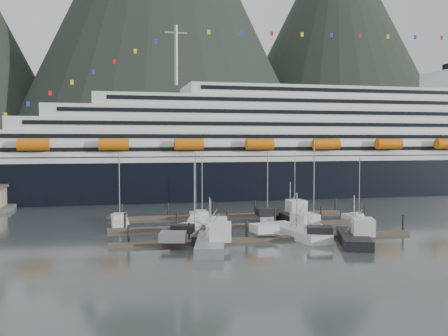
{
  "coord_description": "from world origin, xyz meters",
  "views": [
    {
      "loc": [
        -29.54,
        -86.31,
        15.37
      ],
      "look_at": [
        -4.42,
        22.0,
        9.54
      ],
      "focal_mm": 42.0,
      "sensor_mm": 36.0,
      "label": 1
    }
  ],
  "objects_px": {
    "sailboat_h": "(357,218)",
    "trawler_b": "(209,234)",
    "sailboat_b": "(196,219)",
    "sailboat_d": "(312,225)",
    "sailboat_a": "(192,229)",
    "cruise_ship": "(314,152)",
    "sailboat_f": "(201,217)",
    "sailboat_c": "(267,218)",
    "trawler_d": "(353,237)",
    "trawler_a": "(209,242)",
    "sailboat_e": "(119,221)",
    "sailboat_g": "(294,210)",
    "trawler_c": "(296,231)",
    "trawler_e": "(289,215)"
  },
  "relations": [
    {
      "from": "sailboat_b",
      "to": "sailboat_h",
      "type": "distance_m",
      "value": 30.93
    },
    {
      "from": "trawler_d",
      "to": "cruise_ship",
      "type": "bearing_deg",
      "value": 1.38
    },
    {
      "from": "sailboat_c",
      "to": "trawler_b",
      "type": "distance_m",
      "value": 22.55
    },
    {
      "from": "sailboat_b",
      "to": "sailboat_c",
      "type": "xyz_separation_m",
      "value": [
        13.63,
        -1.93,
        0.02
      ]
    },
    {
      "from": "sailboat_d",
      "to": "trawler_b",
      "type": "distance_m",
      "value": 21.09
    },
    {
      "from": "sailboat_f",
      "to": "trawler_b",
      "type": "height_order",
      "value": "sailboat_f"
    },
    {
      "from": "sailboat_b",
      "to": "trawler_b",
      "type": "xyz_separation_m",
      "value": [
        -1.33,
        -18.8,
        0.51
      ]
    },
    {
      "from": "sailboat_b",
      "to": "sailboat_d",
      "type": "xyz_separation_m",
      "value": [
        18.68,
        -12.15,
        0.02
      ]
    },
    {
      "from": "cruise_ship",
      "to": "sailboat_e",
      "type": "height_order",
      "value": "cruise_ship"
    },
    {
      "from": "sailboat_c",
      "to": "sailboat_e",
      "type": "bearing_deg",
      "value": 101.29
    },
    {
      "from": "sailboat_a",
      "to": "trawler_c",
      "type": "height_order",
      "value": "sailboat_a"
    },
    {
      "from": "sailboat_d",
      "to": "sailboat_f",
      "type": "xyz_separation_m",
      "value": [
        -17.38,
        14.0,
        -0.0
      ]
    },
    {
      "from": "cruise_ship",
      "to": "trawler_b",
      "type": "relative_size",
      "value": 17.8
    },
    {
      "from": "sailboat_c",
      "to": "sailboat_a",
      "type": "bearing_deg",
      "value": 136.65
    },
    {
      "from": "sailboat_a",
      "to": "sailboat_b",
      "type": "xyz_separation_m",
      "value": [
        2.72,
        11.31,
        0.0
      ]
    },
    {
      "from": "sailboat_c",
      "to": "trawler_d",
      "type": "xyz_separation_m",
      "value": [
        5.48,
        -24.64,
        0.55
      ]
    },
    {
      "from": "trawler_a",
      "to": "trawler_e",
      "type": "height_order",
      "value": "trawler_e"
    },
    {
      "from": "sailboat_a",
      "to": "sailboat_f",
      "type": "xyz_separation_m",
      "value": [
        4.02,
        13.17,
        0.02
      ]
    },
    {
      "from": "cruise_ship",
      "to": "sailboat_a",
      "type": "relative_size",
      "value": 17.09
    },
    {
      "from": "sailboat_b",
      "to": "trawler_c",
      "type": "xyz_separation_m",
      "value": [
        12.67,
        -19.71,
        0.55
      ]
    },
    {
      "from": "sailboat_c",
      "to": "sailboat_g",
      "type": "height_order",
      "value": "sailboat_c"
    },
    {
      "from": "trawler_a",
      "to": "trawler_d",
      "type": "relative_size",
      "value": 1.06
    },
    {
      "from": "sailboat_d",
      "to": "sailboat_a",
      "type": "bearing_deg",
      "value": 99.29
    },
    {
      "from": "trawler_d",
      "to": "sailboat_b",
      "type": "bearing_deg",
      "value": 55.46
    },
    {
      "from": "cruise_ship",
      "to": "sailboat_a",
      "type": "xyz_separation_m",
      "value": [
        -45.03,
        -54.62,
        -11.63
      ]
    },
    {
      "from": "sailboat_c",
      "to": "trawler_b",
      "type": "relative_size",
      "value": 1.17
    },
    {
      "from": "sailboat_e",
      "to": "trawler_b",
      "type": "xyz_separation_m",
      "value": [
        13.03,
        -19.57,
        0.49
      ]
    },
    {
      "from": "sailboat_h",
      "to": "sailboat_f",
      "type": "bearing_deg",
      "value": 72.31
    },
    {
      "from": "cruise_ship",
      "to": "sailboat_f",
      "type": "xyz_separation_m",
      "value": [
        -41.01,
        -41.46,
        -11.61
      ]
    },
    {
      "from": "trawler_b",
      "to": "trawler_d",
      "type": "bearing_deg",
      "value": -90.65
    },
    {
      "from": "sailboat_f",
      "to": "trawler_c",
      "type": "bearing_deg",
      "value": -153.47
    },
    {
      "from": "trawler_c",
      "to": "sailboat_f",
      "type": "bearing_deg",
      "value": 19.0
    },
    {
      "from": "sailboat_e",
      "to": "sailboat_f",
      "type": "relative_size",
      "value": 1.01
    },
    {
      "from": "sailboat_c",
      "to": "trawler_a",
      "type": "bearing_deg",
      "value": 162.47
    },
    {
      "from": "sailboat_c",
      "to": "sailboat_h",
      "type": "distance_m",
      "value": 17.21
    },
    {
      "from": "sailboat_a",
      "to": "trawler_d",
      "type": "bearing_deg",
      "value": -144.88
    },
    {
      "from": "sailboat_a",
      "to": "trawler_c",
      "type": "xyz_separation_m",
      "value": [
        15.38,
        -8.4,
        0.55
      ]
    },
    {
      "from": "sailboat_d",
      "to": "trawler_b",
      "type": "height_order",
      "value": "sailboat_d"
    },
    {
      "from": "sailboat_h",
      "to": "trawler_b",
      "type": "height_order",
      "value": "sailboat_h"
    },
    {
      "from": "sailboat_f",
      "to": "sailboat_h",
      "type": "relative_size",
      "value": 1.06
    },
    {
      "from": "trawler_a",
      "to": "sailboat_a",
      "type": "bearing_deg",
      "value": 13.77
    },
    {
      "from": "trawler_a",
      "to": "trawler_e",
      "type": "relative_size",
      "value": 1.16
    },
    {
      "from": "sailboat_f",
      "to": "sailboat_g",
      "type": "distance_m",
      "value": 22.64
    },
    {
      "from": "sailboat_e",
      "to": "trawler_c",
      "type": "distance_m",
      "value": 33.91
    },
    {
      "from": "trawler_b",
      "to": "sailboat_a",
      "type": "bearing_deg",
      "value": 30.69
    },
    {
      "from": "sailboat_d",
      "to": "sailboat_f",
      "type": "bearing_deg",
      "value": 62.66
    },
    {
      "from": "sailboat_b",
      "to": "trawler_d",
      "type": "height_order",
      "value": "sailboat_b"
    },
    {
      "from": "cruise_ship",
      "to": "trawler_e",
      "type": "xyz_separation_m",
      "value": [
        -24.56,
        -46.24,
        -11.04
      ]
    },
    {
      "from": "sailboat_h",
      "to": "trawler_e",
      "type": "height_order",
      "value": "sailboat_h"
    },
    {
      "from": "sailboat_b",
      "to": "sailboat_d",
      "type": "bearing_deg",
      "value": -108.3
    }
  ]
}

